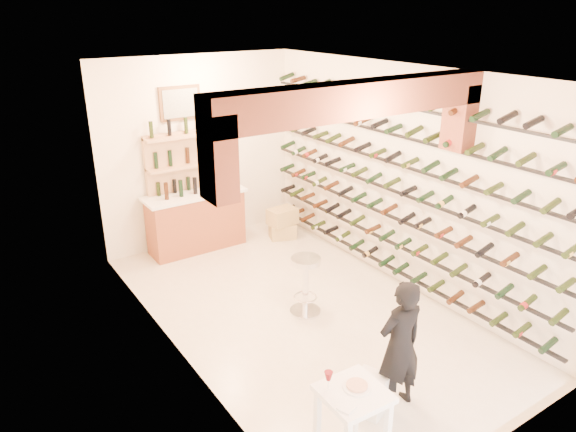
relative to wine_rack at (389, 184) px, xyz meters
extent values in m
plane|color=beige|center=(-1.53, 0.00, -1.55)|extent=(6.00, 6.00, 0.00)
cube|color=white|center=(-1.53, 3.00, 0.05)|extent=(3.50, 0.02, 3.20)
cube|color=white|center=(-1.53, -3.00, 0.05)|extent=(3.50, 0.02, 3.20)
cube|color=white|center=(-3.28, 0.00, 0.05)|extent=(0.02, 6.00, 3.20)
cube|color=white|center=(0.22, 0.00, 0.05)|extent=(0.02, 6.00, 3.20)
cube|color=#9E5438|center=(-1.53, 0.00, 1.65)|extent=(3.50, 6.00, 0.02)
cube|color=#A7543A|center=(-1.53, -1.00, 1.47)|extent=(3.50, 0.35, 0.36)
cube|color=#A7543A|center=(-3.16, -1.00, 1.10)|extent=(0.24, 0.35, 0.80)
cube|color=#A7543A|center=(0.10, -1.00, 1.10)|extent=(0.24, 0.35, 0.80)
cube|color=black|center=(0.06, 0.00, -1.30)|extent=(0.06, 5.70, 0.03)
cube|color=black|center=(0.06, 0.00, -0.90)|extent=(0.06, 5.70, 0.03)
cube|color=black|center=(0.06, 0.00, -0.50)|extent=(0.06, 5.70, 0.03)
cube|color=black|center=(0.06, 0.00, -0.10)|extent=(0.06, 5.70, 0.03)
cube|color=black|center=(0.06, 0.00, 0.30)|extent=(0.06, 5.70, 0.03)
cube|color=black|center=(0.06, 0.00, 0.70)|extent=(0.06, 5.70, 0.03)
cube|color=black|center=(0.06, 0.00, 1.10)|extent=(0.06, 5.70, 0.03)
cube|color=#9A4F2F|center=(-1.83, 2.65, -1.07)|extent=(1.60, 0.55, 0.96)
cube|color=white|center=(-1.83, 2.65, -0.56)|extent=(1.70, 0.62, 0.05)
cube|color=tan|center=(-1.83, 2.92, -0.55)|extent=(1.40, 0.10, 2.00)
cube|color=tan|center=(-1.83, 2.82, -1.10)|extent=(1.40, 0.28, 0.04)
cube|color=tan|center=(-1.83, 2.82, -0.60)|extent=(1.40, 0.28, 0.04)
cube|color=tan|center=(-1.83, 2.82, -0.10)|extent=(1.40, 0.28, 0.04)
cube|color=tan|center=(-1.83, 2.82, 0.40)|extent=(1.40, 0.28, 0.04)
cube|color=brown|center=(-1.83, 2.97, 0.90)|extent=(0.70, 0.04, 0.55)
cube|color=#99998C|center=(-1.83, 2.94, 0.90)|extent=(0.60, 0.01, 0.45)
cube|color=white|center=(-2.66, -2.39, -0.78)|extent=(0.57, 0.57, 0.05)
cube|color=white|center=(-2.87, -2.16, -1.18)|extent=(0.05, 0.05, 0.75)
cube|color=white|center=(-2.43, -2.18, -1.18)|extent=(0.05, 0.05, 0.75)
cylinder|color=white|center=(-2.60, -2.37, -0.74)|extent=(0.25, 0.25, 0.02)
cylinder|color=#BF7266|center=(-2.60, -2.37, -0.72)|extent=(0.19, 0.19, 0.02)
cube|color=white|center=(-2.85, -2.52, -0.74)|extent=(0.16, 0.16, 0.02)
cylinder|color=white|center=(-2.81, -2.23, -0.75)|extent=(0.07, 0.07, 0.00)
cylinder|color=white|center=(-2.81, -2.23, -0.70)|extent=(0.01, 0.01, 0.10)
cone|color=#54070D|center=(-2.81, -2.23, -0.62)|extent=(0.08, 0.08, 0.08)
cube|color=white|center=(-2.05, -1.98, -1.35)|extent=(0.41, 0.41, 0.40)
imported|color=black|center=(-1.76, -2.06, -0.83)|extent=(0.56, 0.39, 1.45)
cylinder|color=silver|center=(-1.50, -0.07, -1.53)|extent=(0.42, 0.42, 0.03)
cylinder|color=silver|center=(-1.50, -0.07, -1.16)|extent=(0.08, 0.08, 0.74)
cylinder|color=silver|center=(-1.50, -0.07, -0.76)|extent=(0.40, 0.40, 0.07)
torus|color=silver|center=(-1.50, -0.07, -1.32)|extent=(0.32, 0.32, 0.03)
cube|color=tan|center=(-0.37, 2.20, -1.41)|extent=(0.53, 0.45, 0.27)
cube|color=tan|center=(-0.37, 2.20, -1.13)|extent=(0.52, 0.38, 0.29)
camera|label=1|loc=(-5.21, -5.16, 2.36)|focal=33.14mm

